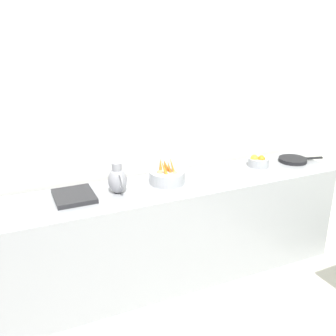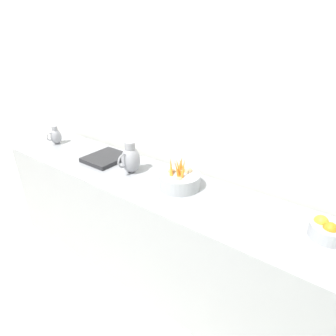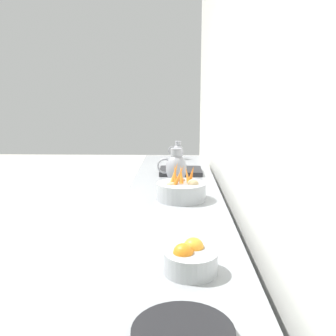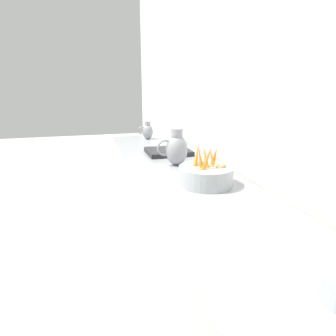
{
  "view_description": "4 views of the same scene",
  "coord_description": "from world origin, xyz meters",
  "px_view_note": "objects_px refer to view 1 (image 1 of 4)",
  "views": [
    {
      "loc": [
        1.2,
        -1.18,
        2.17
      ],
      "look_at": [
        -1.4,
        -0.03,
        1.11
      ],
      "focal_mm": 41.39,
      "sensor_mm": 36.0,
      "label": 1
    },
    {
      "loc": [
        -0.12,
        1.04,
        1.92
      ],
      "look_at": [
        -1.49,
        0.01,
        1.08
      ],
      "focal_mm": 29.92,
      "sensor_mm": 36.0,
      "label": 2
    },
    {
      "loc": [
        -1.56,
        2.25,
        1.54
      ],
      "look_at": [
        -1.5,
        0.15,
        1.13
      ],
      "focal_mm": 39.89,
      "sensor_mm": 36.0,
      "label": 3
    },
    {
      "loc": [
        -0.96,
        1.49,
        1.45
      ],
      "look_at": [
        -1.34,
        0.13,
        1.05
      ],
      "focal_mm": 31.48,
      "sensor_mm": 36.0,
      "label": 4
    }
  ],
  "objects_px": {
    "orange_bowl": "(258,161)",
    "skillet_on_counter": "(293,160)",
    "metal_pitcher_tall": "(118,180)",
    "vegetable_colander": "(167,176)"
  },
  "relations": [
    {
      "from": "orange_bowl",
      "to": "skillet_on_counter",
      "type": "xyz_separation_m",
      "value": [
        0.03,
        0.39,
        -0.03
      ]
    },
    {
      "from": "metal_pitcher_tall",
      "to": "skillet_on_counter",
      "type": "xyz_separation_m",
      "value": [
        -0.03,
        1.79,
        -0.1
      ]
    },
    {
      "from": "orange_bowl",
      "to": "skillet_on_counter",
      "type": "height_order",
      "value": "orange_bowl"
    },
    {
      "from": "vegetable_colander",
      "to": "orange_bowl",
      "type": "bearing_deg",
      "value": 91.41
    },
    {
      "from": "skillet_on_counter",
      "to": "vegetable_colander",
      "type": "bearing_deg",
      "value": -90.38
    },
    {
      "from": "vegetable_colander",
      "to": "metal_pitcher_tall",
      "type": "height_order",
      "value": "metal_pitcher_tall"
    },
    {
      "from": "orange_bowl",
      "to": "metal_pitcher_tall",
      "type": "distance_m",
      "value": 1.4
    },
    {
      "from": "vegetable_colander",
      "to": "orange_bowl",
      "type": "height_order",
      "value": "vegetable_colander"
    },
    {
      "from": "vegetable_colander",
      "to": "skillet_on_counter",
      "type": "xyz_separation_m",
      "value": [
        0.01,
        1.35,
        -0.04
      ]
    },
    {
      "from": "vegetable_colander",
      "to": "orange_bowl",
      "type": "xyz_separation_m",
      "value": [
        -0.02,
        0.95,
        -0.01
      ]
    }
  ]
}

